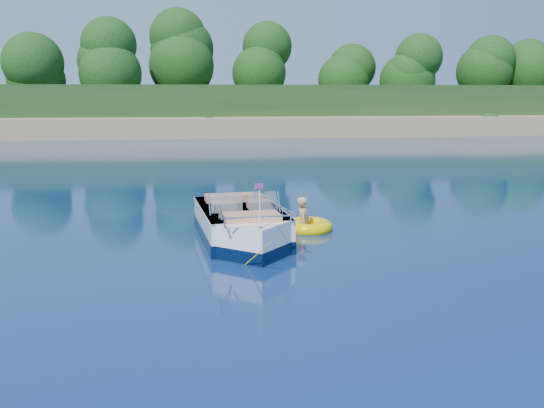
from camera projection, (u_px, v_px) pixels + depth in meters
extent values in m
plane|color=#0A1D46|center=(213.00, 275.00, 11.44)|extent=(160.00, 160.00, 0.00)
cube|color=#997A59|center=(194.00, 129.00, 48.37)|extent=(170.00, 8.00, 2.00)
cube|color=#183816|center=(192.00, 112.00, 74.59)|extent=(170.00, 56.00, 6.00)
cylinder|color=black|center=(192.00, 94.00, 51.76)|extent=(0.44, 0.44, 3.60)
sphere|color=black|center=(192.00, 52.00, 51.14)|extent=(5.94, 5.94, 5.94)
cylinder|color=black|center=(425.00, 99.00, 52.57)|extent=(0.44, 0.44, 2.60)
sphere|color=black|center=(426.00, 70.00, 52.12)|extent=(4.29, 4.29, 4.29)
cube|color=white|center=(240.00, 227.00, 14.25)|extent=(2.09, 3.53, 0.94)
cube|color=white|center=(253.00, 243.00, 12.71)|extent=(1.78, 1.78, 0.94)
cube|color=black|center=(240.00, 232.00, 14.27)|extent=(2.12, 3.57, 0.27)
cube|color=black|center=(253.00, 249.00, 12.74)|extent=(1.82, 1.82, 0.27)
cube|color=tan|center=(238.00, 214.00, 14.46)|extent=(1.64, 2.49, 0.09)
cube|color=white|center=(240.00, 209.00, 14.17)|extent=(2.12, 3.53, 0.05)
cube|color=black|center=(228.00, 211.00, 16.02)|extent=(0.52, 0.36, 0.81)
cube|color=#8C9EA5|center=(227.00, 203.00, 13.43)|extent=(0.71, 0.27, 0.43)
cube|color=#8C9EA5|center=(262.00, 202.00, 13.61)|extent=(0.73, 0.39, 0.43)
cube|color=tan|center=(224.00, 210.00, 13.86)|extent=(0.53, 0.53, 0.36)
cube|color=tan|center=(259.00, 209.00, 14.04)|extent=(0.53, 0.53, 0.36)
cube|color=tan|center=(234.00, 201.00, 15.02)|extent=(1.44, 0.62, 0.34)
cube|color=tan|center=(252.00, 221.00, 12.79)|extent=(1.24, 0.78, 0.30)
cylinder|color=white|center=(260.00, 210.00, 11.91)|extent=(0.03, 0.03, 0.76)
cube|color=red|center=(259.00, 186.00, 13.53)|extent=(0.20, 0.03, 0.13)
cube|color=silver|center=(260.00, 228.00, 11.93)|extent=(0.09, 0.06, 0.04)
cylinder|color=yellow|center=(257.00, 255.00, 11.68)|extent=(0.43, 0.88, 0.69)
torus|color=#FFD700|center=(308.00, 227.00, 15.16)|extent=(1.44, 1.44, 0.33)
torus|color=red|center=(308.00, 226.00, 15.15)|extent=(1.19, 1.19, 0.11)
imported|color=tan|center=(303.00, 230.00, 15.18)|extent=(0.46, 0.79, 1.46)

